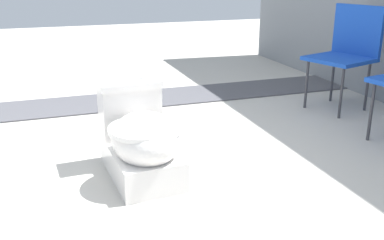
{
  "coord_description": "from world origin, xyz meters",
  "views": [
    {
      "loc": [
        2.39,
        -0.33,
        1.12
      ],
      "look_at": [
        0.12,
        0.45,
        0.3
      ],
      "focal_mm": 42.0,
      "sensor_mm": 36.0,
      "label": 1
    }
  ],
  "objects": [
    {
      "name": "gravel_strip",
      "position": [
        -1.39,
        0.5,
        0.01
      ],
      "size": [
        0.56,
        8.0,
        0.01
      ],
      "primitive_type": "cube",
      "color": "#4C4C51",
      "rests_on": "ground"
    },
    {
      "name": "toilet",
      "position": [
        0.12,
        0.15,
        0.22
      ],
      "size": [
        0.65,
        0.41,
        0.52
      ],
      "rotation": [
        0.0,
        0.0,
        0.06
      ],
      "color": "white",
      "rests_on": "ground"
    },
    {
      "name": "ground_plane",
      "position": [
        0.0,
        0.0,
        0.0
      ],
      "size": [
        14.0,
        14.0,
        0.0
      ],
      "primitive_type": "plane",
      "color": "#B7B2A8"
    },
    {
      "name": "folding_chair_left",
      "position": [
        -0.63,
        2.05,
        0.51
      ],
      "size": [
        0.55,
        0.55,
        0.83
      ],
      "rotation": [
        0.0,
        0.0,
        -1.27
      ],
      "color": "#1947B2",
      "rests_on": "ground"
    }
  ]
}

